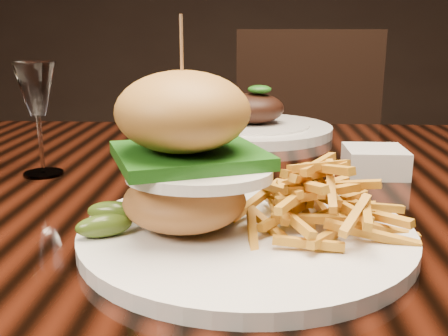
# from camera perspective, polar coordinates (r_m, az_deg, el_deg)

# --- Properties ---
(dining_table) EXTENTS (1.60, 0.90, 0.75)m
(dining_table) POSITION_cam_1_polar(r_m,az_deg,el_deg) (0.75, 2.29, -6.98)
(dining_table) COLOR black
(dining_table) RESTS_ON ground
(burger_plate) EXTENTS (0.33, 0.33, 0.22)m
(burger_plate) POSITION_cam_1_polar(r_m,az_deg,el_deg) (0.50, 1.38, -2.09)
(burger_plate) COLOR silver
(burger_plate) RESTS_ON dining_table
(ramekin) EXTENTS (0.09, 0.09, 0.04)m
(ramekin) POSITION_cam_1_polar(r_m,az_deg,el_deg) (0.78, 16.09, 0.72)
(ramekin) COLOR silver
(ramekin) RESTS_ON dining_table
(wine_glass) EXTENTS (0.06, 0.06, 0.16)m
(wine_glass) POSITION_cam_1_polar(r_m,az_deg,el_deg) (0.77, -19.76, 7.64)
(wine_glass) COLOR white
(wine_glass) RESTS_ON dining_table
(far_dish) EXTENTS (0.31, 0.31, 0.10)m
(far_dish) POSITION_cam_1_polar(r_m,az_deg,el_deg) (1.03, 3.21, 4.70)
(far_dish) COLOR silver
(far_dish) RESTS_ON dining_table
(chair_far) EXTENTS (0.49, 0.49, 0.95)m
(chair_far) POSITION_cam_1_polar(r_m,az_deg,el_deg) (1.65, 8.98, 0.21)
(chair_far) COLOR black
(chair_far) RESTS_ON ground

